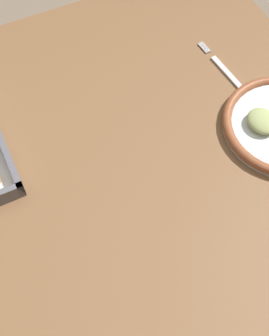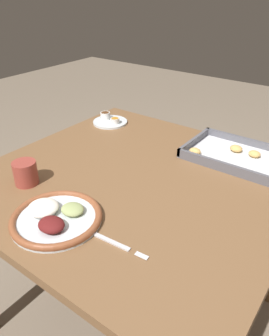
% 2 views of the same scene
% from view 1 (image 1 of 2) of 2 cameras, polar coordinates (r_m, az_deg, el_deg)
% --- Properties ---
extents(ground_plane, '(8.00, 8.00, 0.00)m').
position_cam_1_polar(ground_plane, '(1.57, -0.20, -14.11)').
color(ground_plane, '#7A6B59').
extents(dining_table, '(1.01, 0.97, 0.72)m').
position_cam_1_polar(dining_table, '(1.00, -0.31, -3.53)').
color(dining_table, brown).
rests_on(dining_table, ground_plane).
extents(fork, '(0.20, 0.03, 0.00)m').
position_cam_1_polar(fork, '(1.08, 11.34, 11.19)').
color(fork, silver).
rests_on(fork, dining_table).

